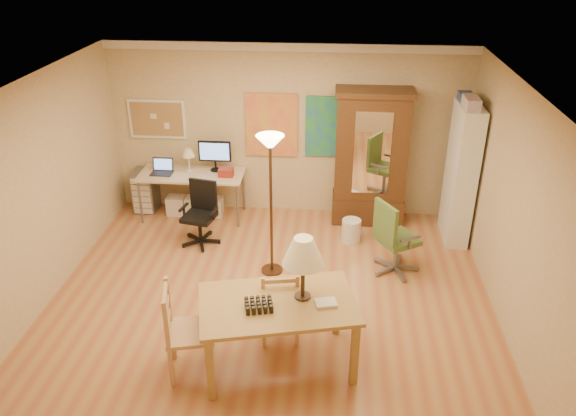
# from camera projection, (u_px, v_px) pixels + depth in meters

# --- Properties ---
(floor) EXTENTS (5.50, 5.50, 0.00)m
(floor) POSITION_uv_depth(u_px,v_px,m) (271.00, 298.00, 7.08)
(floor) COLOR #AC623D
(floor) RESTS_ON ground
(crown_molding) EXTENTS (5.50, 0.08, 0.12)m
(crown_molding) POSITION_uv_depth(u_px,v_px,m) (288.00, 47.00, 8.08)
(crown_molding) COLOR white
(crown_molding) RESTS_ON floor
(corkboard) EXTENTS (0.90, 0.04, 0.62)m
(corkboard) POSITION_uv_depth(u_px,v_px,m) (157.00, 119.00, 8.76)
(corkboard) COLOR #A97D4F
(corkboard) RESTS_ON floor
(art_panel_left) EXTENTS (0.80, 0.04, 1.00)m
(art_panel_left) POSITION_uv_depth(u_px,v_px,m) (272.00, 125.00, 8.65)
(art_panel_left) COLOR yellow
(art_panel_left) RESTS_ON floor
(art_panel_right) EXTENTS (0.75, 0.04, 0.95)m
(art_panel_right) POSITION_uv_depth(u_px,v_px,m) (330.00, 127.00, 8.58)
(art_panel_right) COLOR teal
(art_panel_right) RESTS_ON floor
(dining_table) EXTENTS (1.76, 1.29, 1.49)m
(dining_table) POSITION_uv_depth(u_px,v_px,m) (287.00, 288.00, 5.64)
(dining_table) COLOR olive
(dining_table) RESTS_ON floor
(ladder_chair_back) EXTENTS (0.49, 0.47, 0.91)m
(ladder_chair_back) POSITION_uv_depth(u_px,v_px,m) (279.00, 307.00, 6.21)
(ladder_chair_back) COLOR tan
(ladder_chair_back) RESTS_ON floor
(ladder_chair_left) EXTENTS (0.56, 0.57, 1.04)m
(ladder_chair_left) POSITION_uv_depth(u_px,v_px,m) (186.00, 333.00, 5.72)
(ladder_chair_left) COLOR tan
(ladder_chair_left) RESTS_ON floor
(torchiere_lamp) EXTENTS (0.35, 0.35, 1.94)m
(torchiere_lamp) POSITION_uv_depth(u_px,v_px,m) (270.00, 165.00, 6.93)
(torchiere_lamp) COLOR #3F2919
(torchiere_lamp) RESTS_ON floor
(computer_desk) EXTENTS (1.63, 0.71, 1.23)m
(computer_desk) POSITION_uv_depth(u_px,v_px,m) (195.00, 190.00, 8.91)
(computer_desk) COLOR #C4AE8F
(computer_desk) RESTS_ON floor
(office_chair_black) EXTENTS (0.58, 0.58, 0.94)m
(office_chair_black) POSITION_uv_depth(u_px,v_px,m) (201.00, 227.00, 8.22)
(office_chair_black) COLOR black
(office_chair_black) RESTS_ON floor
(office_chair_green) EXTENTS (0.66, 0.66, 1.05)m
(office_chair_green) POSITION_uv_depth(u_px,v_px,m) (394.00, 253.00, 7.51)
(office_chair_green) COLOR slate
(office_chair_green) RESTS_ON floor
(drawer_cart) EXTENTS (0.35, 0.41, 0.69)m
(drawer_cart) POSITION_uv_depth(u_px,v_px,m) (145.00, 191.00, 9.12)
(drawer_cart) COLOR slate
(drawer_cart) RESTS_ON floor
(armoire) EXTENTS (1.15, 0.54, 2.11)m
(armoire) POSITION_uv_depth(u_px,v_px,m) (370.00, 166.00, 8.56)
(armoire) COLOR #33210E
(armoire) RESTS_ON floor
(bookshelf) EXTENTS (0.31, 0.81, 2.03)m
(bookshelf) POSITION_uv_depth(u_px,v_px,m) (461.00, 175.00, 8.03)
(bookshelf) COLOR white
(bookshelf) RESTS_ON floor
(wastebin) EXTENTS (0.28, 0.28, 0.35)m
(wastebin) POSITION_uv_depth(u_px,v_px,m) (351.00, 231.00, 8.28)
(wastebin) COLOR silver
(wastebin) RESTS_ON floor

